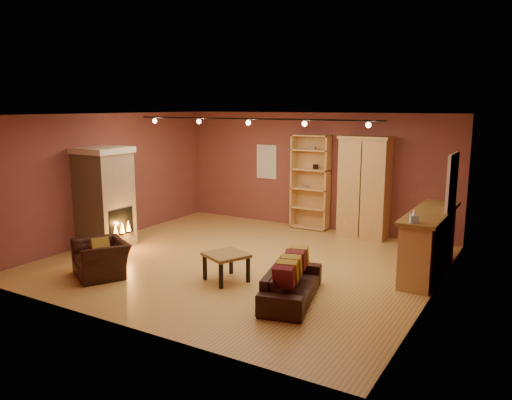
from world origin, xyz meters
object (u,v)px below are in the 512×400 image
Objects in this scene: armchair at (101,253)px; bar_counter at (429,242)px; loveseat at (292,278)px; bookcase at (312,181)px; coffee_table at (226,257)px; armoire at (364,187)px; fireplace at (105,198)px.

bar_counter is at bearing 60.88° from armchair.
bookcase is at bearing 6.65° from loveseat.
armoire is at bearing 75.15° from coffee_table.
fireplace reaches higher than loveseat.
armoire is at bearing 86.90° from armchair.
fireplace reaches higher than coffee_table.
fireplace is 1.19× the size of loveseat.
bookcase is 5.42m from armchair.
bar_counter is (1.82, -1.87, -0.58)m from armoire.
bar_counter is at bearing -47.59° from loveseat.
fireplace is 5.67m from armoire.
fireplace is 6.48m from bar_counter.
bar_counter is at bearing -32.59° from bookcase.
armchair reaches higher than loveseat.
coffee_table is at bearing -85.77° from bookcase.
fireplace is 4.79m from loveseat.
fireplace is 4.82m from bookcase.
bar_counter is 5.79m from armchair.
fireplace is 0.92× the size of armoire.
fireplace is at bearing -141.16° from armoire.
fireplace is at bearing 68.21° from loveseat.
bar_counter is 2.08× the size of armchair.
coffee_table is (0.31, -4.19, -0.74)m from bookcase.
armoire is (4.42, 3.56, 0.09)m from fireplace.
fireplace is 2.49× the size of coffee_table.
bookcase is 0.96× the size of bar_counter.
coffee_table is (-1.06, -4.01, -0.74)m from armoire.
bookcase is at bearing 94.23° from coffee_table.
coffee_table is at bearing -143.40° from bar_counter.
armoire is 4.29m from loveseat.
bar_counter is at bearing 36.60° from coffee_table.
bookcase is at bearing 172.87° from armoire.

